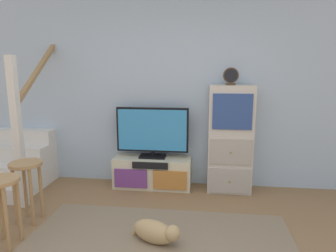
{
  "coord_description": "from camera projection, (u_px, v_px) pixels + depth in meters",
  "views": [
    {
      "loc": [
        0.41,
        -1.8,
        1.66
      ],
      "look_at": [
        -0.04,
        1.88,
        0.94
      ],
      "focal_mm": 32.4,
      "sensor_mm": 36.0,
      "label": 1
    }
  ],
  "objects": [
    {
      "name": "desk_clock",
      "position": [
        231.0,
        76.0,
        3.87
      ],
      "size": [
        0.2,
        0.08,
        0.22
      ],
      "color": "#4C3823",
      "rests_on": "side_cabinet"
    },
    {
      "name": "side_cabinet",
      "position": [
        230.0,
        139.0,
        4.04
      ],
      "size": [
        0.58,
        0.38,
        1.44
      ],
      "color": "beige",
      "rests_on": "ground_plane"
    },
    {
      "name": "media_console",
      "position": [
        152.0,
        172.0,
        4.25
      ],
      "size": [
        1.07,
        0.38,
        0.43
      ],
      "color": "beige",
      "rests_on": "ground_plane"
    },
    {
      "name": "bar_stool_far",
      "position": [
        27.0,
        177.0,
        3.24
      ],
      "size": [
        0.34,
        0.34,
        0.67
      ],
      "color": "#A37A4C",
      "rests_on": "ground_plane"
    },
    {
      "name": "television",
      "position": [
        152.0,
        131.0,
        4.16
      ],
      "size": [
        1.0,
        0.22,
        0.7
      ],
      "color": "black",
      "rests_on": "media_console"
    },
    {
      "name": "staircase",
      "position": [
        23.0,
        157.0,
        4.47
      ],
      "size": [
        1.0,
        1.36,
        2.2
      ],
      "color": "silver",
      "rests_on": "ground_plane"
    },
    {
      "name": "bar_stool_near",
      "position": [
        2.0,
        196.0,
        2.79
      ],
      "size": [
        0.34,
        0.34,
        0.67
      ],
      "color": "#A37A4C",
      "rests_on": "ground_plane"
    },
    {
      "name": "back_wall",
      "position": [
        176.0,
        90.0,
        4.26
      ],
      "size": [
        6.4,
        0.12,
        2.7
      ],
      "primitive_type": "cube",
      "color": "#A8BCD1",
      "rests_on": "ground_plane"
    },
    {
      "name": "dog",
      "position": [
        156.0,
        232.0,
        2.9
      ],
      "size": [
        0.51,
        0.36,
        0.23
      ],
      "color": "tan",
      "rests_on": "ground_plane"
    }
  ]
}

